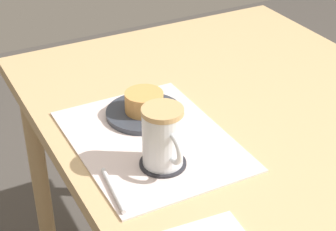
{
  "coord_description": "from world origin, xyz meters",
  "views": [
    {
      "loc": [
        0.9,
        -0.66,
        1.4
      ],
      "look_at": [
        0.03,
        -0.2,
        0.8
      ],
      "focal_mm": 60.0,
      "sensor_mm": 36.0,
      "label": 1
    }
  ],
  "objects_px": {
    "coffee_mug": "(163,137)",
    "pastry_plate": "(144,113)",
    "dining_table": "(237,138)",
    "pastry": "(144,102)"
  },
  "relations": [
    {
      "from": "dining_table",
      "to": "pastry_plate",
      "type": "bearing_deg",
      "value": -105.84
    },
    {
      "from": "pastry",
      "to": "coffee_mug",
      "type": "distance_m",
      "value": 0.19
    },
    {
      "from": "pastry",
      "to": "coffee_mug",
      "type": "relative_size",
      "value": 0.71
    },
    {
      "from": "pastry_plate",
      "to": "coffee_mug",
      "type": "distance_m",
      "value": 0.2
    },
    {
      "from": "pastry_plate",
      "to": "coffee_mug",
      "type": "relative_size",
      "value": 1.41
    },
    {
      "from": "dining_table",
      "to": "pastry_plate",
      "type": "relative_size",
      "value": 6.0
    },
    {
      "from": "coffee_mug",
      "to": "pastry_plate",
      "type": "bearing_deg",
      "value": 165.53
    },
    {
      "from": "pastry_plate",
      "to": "coffee_mug",
      "type": "xyz_separation_m",
      "value": [
        0.18,
        -0.05,
        0.06
      ]
    },
    {
      "from": "pastry",
      "to": "pastry_plate",
      "type": "bearing_deg",
      "value": 0.0
    },
    {
      "from": "dining_table",
      "to": "coffee_mug",
      "type": "distance_m",
      "value": 0.33
    }
  ]
}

